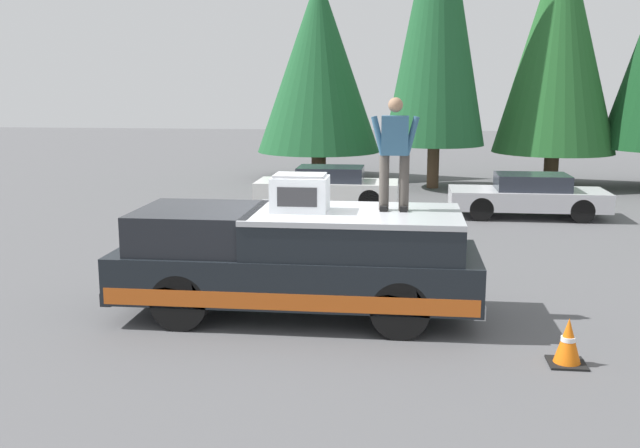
{
  "coord_description": "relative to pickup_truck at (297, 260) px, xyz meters",
  "views": [
    {
      "loc": [
        -10.74,
        -1.58,
        3.55
      ],
      "look_at": [
        0.49,
        -0.27,
        1.35
      ],
      "focal_mm": 40.83,
      "sensor_mm": 36.0,
      "label": 1
    }
  ],
  "objects": [
    {
      "name": "conifer_center_right",
      "position": [
        16.51,
        1.64,
        3.36
      ],
      "size": [
        4.57,
        4.57,
        7.48
      ],
      "color": "#4C3826",
      "rests_on": "ground"
    },
    {
      "name": "person_on_truck_bed",
      "position": [
        0.18,
        -1.45,
        1.68
      ],
      "size": [
        0.29,
        0.72,
        1.69
      ],
      "color": "#423D38",
      "rests_on": "pickup_truck"
    },
    {
      "name": "pickup_truck",
      "position": [
        0.0,
        0.0,
        0.0
      ],
      "size": [
        2.01,
        5.54,
        1.65
      ],
      "color": "black",
      "rests_on": "ground"
    },
    {
      "name": "conifer_center_left",
      "position": [
        14.31,
        -2.56,
        5.11
      ],
      "size": [
        3.36,
        3.36,
        10.5
      ],
      "color": "#4C3826",
      "rests_on": "ground"
    },
    {
      "name": "compressor_unit",
      "position": [
        -0.03,
        -0.05,
        1.05
      ],
      "size": [
        0.65,
        0.84,
        0.56
      ],
      "color": "silver",
      "rests_on": "pickup_truck"
    },
    {
      "name": "conifer_left",
      "position": [
        15.19,
        -6.66,
        4.1
      ],
      "size": [
        4.13,
        4.13,
        8.78
      ],
      "color": "#4C3826",
      "rests_on": "ground"
    },
    {
      "name": "ground_plane",
      "position": [
        0.01,
        -0.03,
        -0.87
      ],
      "size": [
        90.0,
        90.0,
        0.0
      ],
      "primitive_type": "plane",
      "color": "#565659"
    },
    {
      "name": "traffic_cone",
      "position": [
        -1.61,
        -3.73,
        -0.58
      ],
      "size": [
        0.47,
        0.47,
        0.62
      ],
      "color": "black",
      "rests_on": "ground"
    },
    {
      "name": "parked_car_white",
      "position": [
        10.14,
        0.6,
        -0.29
      ],
      "size": [
        1.64,
        4.1,
        1.16
      ],
      "color": "white",
      "rests_on": "ground"
    },
    {
      "name": "parked_car_silver",
      "position": [
        9.03,
        -4.91,
        -0.29
      ],
      "size": [
        1.64,
        4.1,
        1.16
      ],
      "color": "silver",
      "rests_on": "ground"
    }
  ]
}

